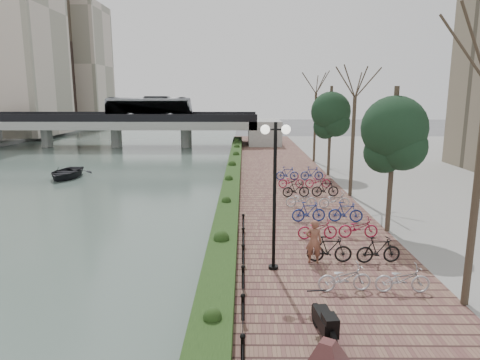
{
  "coord_description": "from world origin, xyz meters",
  "views": [
    {
      "loc": [
        1.42,
        -9.83,
        6.61
      ],
      "look_at": [
        1.21,
        13.35,
        2.0
      ],
      "focal_mm": 32.0,
      "sensor_mm": 36.0,
      "label": 1
    }
  ],
  "objects_px": {
    "pedestrian": "(314,241)",
    "boat": "(66,172)",
    "lamppost": "(275,166)",
    "motorcycle": "(324,321)"
  },
  "relations": [
    {
      "from": "motorcycle",
      "to": "boat",
      "type": "bearing_deg",
      "value": 117.99
    },
    {
      "from": "lamppost",
      "to": "pedestrian",
      "type": "relative_size",
      "value": 3.18
    },
    {
      "from": "pedestrian",
      "to": "motorcycle",
      "type": "bearing_deg",
      "value": 90.88
    },
    {
      "from": "pedestrian",
      "to": "boat",
      "type": "height_order",
      "value": "pedestrian"
    },
    {
      "from": "pedestrian",
      "to": "boat",
      "type": "bearing_deg",
      "value": -40.93
    },
    {
      "from": "motorcycle",
      "to": "boat",
      "type": "xyz_separation_m",
      "value": [
        -16.41,
        23.95,
        -0.54
      ]
    },
    {
      "from": "lamppost",
      "to": "motorcycle",
      "type": "bearing_deg",
      "value": -78.07
    },
    {
      "from": "pedestrian",
      "to": "boat",
      "type": "relative_size",
      "value": 0.37
    },
    {
      "from": "motorcycle",
      "to": "boat",
      "type": "height_order",
      "value": "motorcycle"
    },
    {
      "from": "boat",
      "to": "lamppost",
      "type": "bearing_deg",
      "value": -51.31
    }
  ]
}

